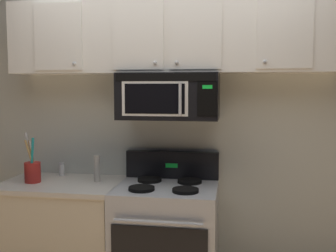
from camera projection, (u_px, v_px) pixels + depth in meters
back_wall at (174, 123)px, 3.32m from camera, size 5.20×0.10×2.70m
stove_range at (167, 242)px, 3.04m from camera, size 0.76×0.69×1.12m
over_range_microwave at (169, 96)px, 3.05m from camera, size 0.76×0.43×0.35m
upper_cabinets at (170, 37)px, 3.04m from camera, size 2.50×0.36×0.55m
counter_segment at (63, 237)px, 3.18m from camera, size 0.93×0.65×0.90m
utensil_crock_red at (32, 170)px, 3.12m from camera, size 0.13×0.12×0.39m
salt_shaker at (62, 169)px, 3.36m from camera, size 0.05×0.05×0.11m
pepper_mill at (97, 168)px, 3.14m from camera, size 0.05×0.05×0.21m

